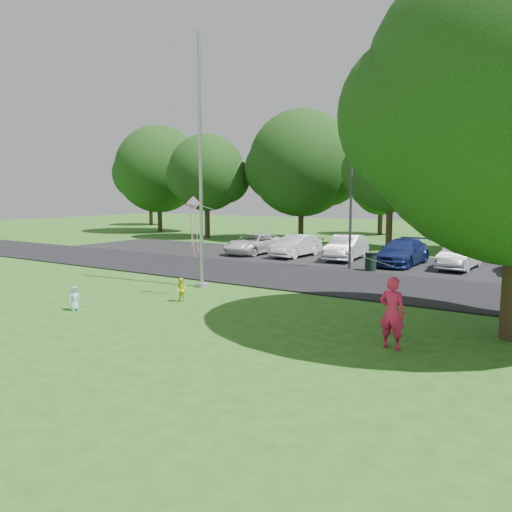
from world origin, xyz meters
The scene contains 13 objects.
ground centered at (0.00, 0.00, 0.00)m, with size 120.00×120.00×0.00m, color #29651A.
park_road centered at (0.00, 9.00, 0.03)m, with size 60.00×6.00×0.06m, color black.
parking_strip centered at (0.00, 15.50, 0.03)m, with size 42.00×7.00×0.06m, color black.
flagpole centered at (-3.50, 5.00, 4.17)m, with size 0.50×0.50×10.00m.
street_lamp centered at (0.10, 12.52, 4.04)m, with size 1.89×0.43×6.72m.
trash_can centered at (0.92, 12.50, 0.46)m, with size 0.58×0.58×0.92m.
tree_row centered at (1.59, 24.23, 5.71)m, with size 64.35×11.94×10.88m.
horizon_trees centered at (4.06, 33.88, 4.30)m, with size 77.46×7.20×7.02m.
parked_cars centered at (-0.72, 15.42, 0.72)m, with size 16.98×4.93×1.39m.
woman centered at (5.56, 1.16, 0.90)m, with size 0.66×0.43×1.80m, color #F22053.
child_yellow centered at (-2.29, 2.37, 0.43)m, with size 0.42×0.32×0.86m, color #ECF827.
child_blue centered at (-4.36, -0.50, 0.41)m, with size 0.40×0.26×0.82m, color #9BD9EE.
kite centered at (-2.15, 3.21, 2.95)m, with size 8.27×2.38×2.26m.
Camera 1 is at (9.22, -10.67, 3.80)m, focal length 35.00 mm.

